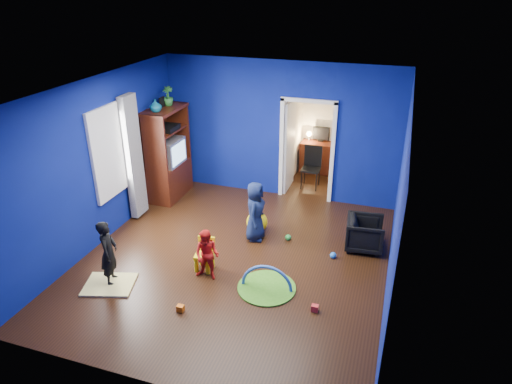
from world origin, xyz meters
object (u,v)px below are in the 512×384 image
(kid_chair, at_px, (204,256))
(play_mat, at_px, (267,288))
(study_desk, at_px, (319,157))
(tv_armoire, at_px, (167,154))
(child_navy, at_px, (255,211))
(toddler_red, at_px, (207,255))
(crt_tv, at_px, (169,152))
(armchair, at_px, (365,234))
(hopper_ball, at_px, (257,222))
(child_black, at_px, (109,253))
(folding_chair, at_px, (311,169))
(vase, at_px, (155,106))

(kid_chair, bearing_deg, play_mat, -17.35)
(study_desk, bearing_deg, tv_armoire, -140.43)
(child_navy, height_order, tv_armoire, tv_armoire)
(kid_chair, height_order, study_desk, study_desk)
(toddler_red, relative_size, kid_chair, 1.71)
(play_mat, bearing_deg, crt_tv, 139.35)
(kid_chair, height_order, play_mat, kid_chair)
(toddler_red, distance_m, tv_armoire, 3.27)
(crt_tv, relative_size, play_mat, 0.77)
(armchair, bearing_deg, study_desk, 18.79)
(hopper_ball, height_order, study_desk, study_desk)
(child_black, distance_m, hopper_ball, 2.79)
(hopper_ball, bearing_deg, child_navy, -78.69)
(crt_tv, distance_m, folding_chair, 3.15)
(hopper_ball, distance_m, study_desk, 3.28)
(child_navy, relative_size, tv_armoire, 0.57)
(study_desk, height_order, folding_chair, folding_chair)
(toddler_red, bearing_deg, child_black, -156.22)
(armchair, relative_size, child_navy, 0.58)
(vase, bearing_deg, play_mat, -36.73)
(child_navy, xyz_separation_m, toddler_red, (-0.34, -1.39, -0.13))
(armchair, distance_m, toddler_red, 2.82)
(vase, relative_size, play_mat, 0.27)
(armchair, xyz_separation_m, tv_armoire, (-4.26, 0.87, 0.69))
(study_desk, bearing_deg, toddler_red, -99.63)
(hopper_ball, bearing_deg, vase, 165.29)
(crt_tv, bearing_deg, folding_chair, 26.24)
(hopper_ball, xyz_separation_m, kid_chair, (-0.44, -1.44, 0.05))
(tv_armoire, height_order, hopper_ball, tv_armoire)
(toddler_red, xyz_separation_m, tv_armoire, (-1.99, 2.54, 0.55))
(child_navy, distance_m, play_mat, 1.60)
(tv_armoire, distance_m, study_desk, 3.71)
(kid_chair, bearing_deg, crt_tv, 119.29)
(play_mat, bearing_deg, toddler_red, -178.66)
(vase, xyz_separation_m, folding_chair, (2.82, 1.67, -1.62))
(child_navy, xyz_separation_m, play_mat, (0.63, -1.36, -0.55))
(study_desk, xyz_separation_m, folding_chair, (0.00, -0.96, 0.09))
(crt_tv, relative_size, folding_chair, 0.76)
(hopper_ball, height_order, play_mat, hopper_ball)
(child_black, relative_size, kid_chair, 2.16)
(toddler_red, relative_size, study_desk, 0.97)
(armchair, height_order, hopper_ball, armchair)
(crt_tv, distance_m, kid_chair, 3.05)
(kid_chair, distance_m, folding_chair, 3.84)
(child_navy, relative_size, vase, 4.53)
(study_desk, bearing_deg, folding_chair, -90.00)
(child_navy, height_order, toddler_red, child_navy)
(armchair, bearing_deg, vase, 76.93)
(child_navy, xyz_separation_m, hopper_ball, (-0.05, 0.25, -0.36))
(vase, bearing_deg, crt_tv, 82.41)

